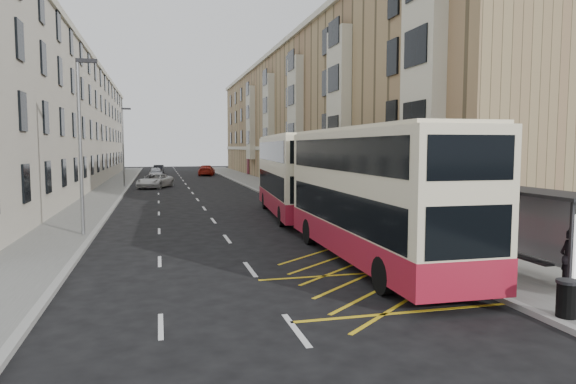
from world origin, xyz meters
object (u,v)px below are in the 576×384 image
object	(u,v)px
pedestrian_near	(569,258)
street_lamp_far	(124,142)
pedestrian_far	(405,224)
car_dark	(158,169)
car_silver	(156,173)
white_van	(155,181)
street_lamp_near	(81,137)
car_red	(207,170)
double_decker_front	(372,195)
litter_bin	(567,298)
double_decker_rear	(293,175)
pedestrian_mid	(576,257)
bus_shelter	(554,216)

from	to	relation	value
pedestrian_near	street_lamp_far	bearing A→B (deg)	-81.64
pedestrian_far	car_dark	world-z (taller)	pedestrian_far
car_silver	white_van	bearing A→B (deg)	-89.20
street_lamp_near	car_red	world-z (taller)	street_lamp_near
double_decker_front	white_van	bearing A→B (deg)	102.77
litter_bin	car_dark	xyz separation A→B (m)	(-9.29, 73.39, 0.06)
litter_bin	pedestrian_near	distance (m)	3.17
street_lamp_far	pedestrian_far	bearing A→B (deg)	-70.01
pedestrian_far	white_van	world-z (taller)	pedestrian_far
street_lamp_far	double_decker_rear	distance (m)	27.74
double_decker_front	pedestrian_mid	world-z (taller)	double_decker_front
double_decker_front	litter_bin	size ratio (longest dim) A/B	13.68
car_red	litter_bin	bearing A→B (deg)	102.60
bus_shelter	white_van	size ratio (longest dim) A/B	0.81
car_silver	car_dark	distance (m)	12.49
litter_bin	car_silver	distance (m)	61.67
pedestrian_near	pedestrian_mid	world-z (taller)	pedestrian_mid
double_decker_rear	car_red	bearing A→B (deg)	96.35
street_lamp_near	litter_bin	size ratio (longest dim) A/B	8.95
double_decker_front	car_red	bearing A→B (deg)	91.45
bus_shelter	pedestrian_near	size ratio (longest dim) A/B	2.57
double_decker_rear	car_red	xyz separation A→B (m)	(-0.97, 46.10, -1.72)
double_decker_rear	litter_bin	xyz separation A→B (m)	(1.49, -19.87, -1.87)
street_lamp_near	pedestrian_near	bearing A→B (deg)	-40.86
bus_shelter	pedestrian_near	bearing A→B (deg)	-71.01
street_lamp_far	double_decker_front	bearing A→B (deg)	-74.15
pedestrian_mid	street_lamp_near	bearing A→B (deg)	107.32
litter_bin	pedestrian_near	bearing A→B (deg)	46.95
double_decker_front	pedestrian_near	bearing A→B (deg)	-48.95
pedestrian_far	car_silver	size ratio (longest dim) A/B	0.41
car_dark	bus_shelter	bearing A→B (deg)	-75.05
white_van	car_silver	world-z (taller)	car_silver
street_lamp_far	pedestrian_mid	xyz separation A→B (m)	(14.67, -43.30, -3.55)
white_van	street_lamp_far	bearing A→B (deg)	-176.79
double_decker_front	street_lamp_near	bearing A→B (deg)	144.25
pedestrian_near	car_dark	bearing A→B (deg)	-91.62
double_decker_front	pedestrian_mid	size ratio (longest dim) A/B	6.50
bus_shelter	car_red	xyz separation A→B (m)	(-4.45, 63.22, -1.37)
street_lamp_near	pedestrian_mid	xyz separation A→B (m)	(14.67, -13.30, -3.55)
street_lamp_far	pedestrian_near	world-z (taller)	street_lamp_far
street_lamp_far	pedestrian_far	distance (m)	38.57
car_dark	street_lamp_near	bearing A→B (deg)	-87.48
bus_shelter	street_lamp_far	distance (m)	44.94
car_red	double_decker_front	bearing A→B (deg)	101.01
street_lamp_far	double_decker_front	distance (m)	39.60
street_lamp_near	street_lamp_far	bearing A→B (deg)	90.00
litter_bin	street_lamp_far	bearing A→B (deg)	105.71
pedestrian_near	car_silver	bearing A→B (deg)	-89.36
double_decker_rear	car_red	distance (m)	46.14
car_silver	street_lamp_near	bearing A→B (deg)	-92.95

